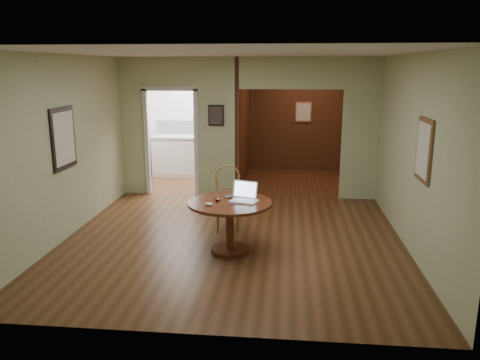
# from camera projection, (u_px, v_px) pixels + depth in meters

# --- Properties ---
(floor) EXTENTS (5.00, 5.00, 0.00)m
(floor) POSITION_uv_depth(u_px,v_px,m) (232.00, 241.00, 6.92)
(floor) COLOR #432813
(floor) RESTS_ON ground
(room_shell) EXTENTS (5.20, 7.50, 5.00)m
(room_shell) POSITION_uv_depth(u_px,v_px,m) (227.00, 128.00, 9.66)
(room_shell) COLOR white
(room_shell) RESTS_ON ground
(dining_table) EXTENTS (1.15, 1.15, 0.72)m
(dining_table) POSITION_uv_depth(u_px,v_px,m) (230.00, 215.00, 6.43)
(dining_table) COLOR brown
(dining_table) RESTS_ON ground
(chair) EXTENTS (0.48, 0.48, 1.02)m
(chair) POSITION_uv_depth(u_px,v_px,m) (227.00, 194.00, 7.33)
(chair) COLOR #A9783C
(chair) RESTS_ON ground
(open_laptop) EXTENTS (0.42, 0.42, 0.26)m
(open_laptop) POSITION_uv_depth(u_px,v_px,m) (245.00, 196.00, 6.43)
(open_laptop) COLOR white
(open_laptop) RESTS_ON dining_table
(closed_laptop) EXTENTS (0.38, 0.33, 0.03)m
(closed_laptop) POSITION_uv_depth(u_px,v_px,m) (237.00, 197.00, 6.57)
(closed_laptop) COLOR #ACACB1
(closed_laptop) RESTS_ON dining_table
(mouse) EXTENTS (0.11, 0.07, 0.05)m
(mouse) POSITION_uv_depth(u_px,v_px,m) (209.00, 204.00, 6.19)
(mouse) COLOR white
(mouse) RESTS_ON dining_table
(wine_glass) EXTENTS (0.08, 0.08, 0.09)m
(wine_glass) POSITION_uv_depth(u_px,v_px,m) (217.00, 198.00, 6.38)
(wine_glass) COLOR white
(wine_glass) RESTS_ON dining_table
(pen) EXTENTS (0.12, 0.06, 0.01)m
(pen) POSITION_uv_depth(u_px,v_px,m) (232.00, 205.00, 6.22)
(pen) COLOR navy
(pen) RESTS_ON dining_table
(kitchen_cabinet) EXTENTS (2.06, 0.60, 0.94)m
(kitchen_cabinet) POSITION_uv_depth(u_px,v_px,m) (196.00, 156.00, 11.00)
(kitchen_cabinet) COLOR silver
(kitchen_cabinet) RESTS_ON ground
(grocery_bag) EXTENTS (0.38, 0.35, 0.30)m
(grocery_bag) POSITION_uv_depth(u_px,v_px,m) (205.00, 130.00, 10.84)
(grocery_bag) COLOR #C3B68F
(grocery_bag) RESTS_ON kitchen_cabinet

